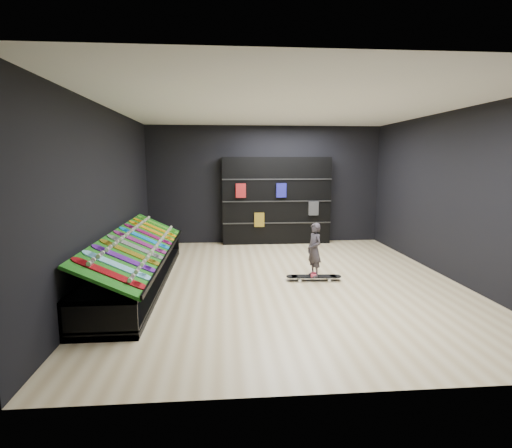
{
  "coord_description": "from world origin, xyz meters",
  "views": [
    {
      "loc": [
        -1.08,
        -6.8,
        2.11
      ],
      "look_at": [
        -0.5,
        0.2,
        1.0
      ],
      "focal_mm": 28.0,
      "sensor_mm": 36.0,
      "label": 1
    }
  ],
  "objects": [
    {
      "name": "floor",
      "position": [
        0.0,
        0.0,
        0.0
      ],
      "size": [
        6.0,
        7.0,
        0.01
      ],
      "primitive_type": "cube",
      "color": "beige",
      "rests_on": "ground"
    },
    {
      "name": "display_board_5",
      "position": [
        -2.49,
        0.0,
        0.74
      ],
      "size": [
        0.93,
        0.22,
        0.5
      ],
      "primitive_type": null,
      "rotation": [
        0.0,
        0.44,
        0.0
      ],
      "color": "#2626BF",
      "rests_on": "turf_ramp"
    },
    {
      "name": "wall_back",
      "position": [
        0.0,
        3.5,
        1.5
      ],
      "size": [
        6.0,
        0.02,
        3.0
      ],
      "primitive_type": "cube",
      "color": "black",
      "rests_on": "ground"
    },
    {
      "name": "display_board_2",
      "position": [
        -2.49,
        -1.14,
        0.74
      ],
      "size": [
        0.93,
        0.22,
        0.5
      ],
      "primitive_type": null,
      "rotation": [
        0.0,
        0.44,
        0.0
      ],
      "color": "purple",
      "rests_on": "turf_ramp"
    },
    {
      "name": "display_board_8",
      "position": [
        -2.49,
        1.14,
        0.74
      ],
      "size": [
        0.93,
        0.22,
        0.5
      ],
      "primitive_type": null,
      "rotation": [
        0.0,
        0.44,
        0.0
      ],
      "color": "orange",
      "rests_on": "turf_ramp"
    },
    {
      "name": "back_shelving",
      "position": [
        0.28,
        3.32,
        1.11
      ],
      "size": [
        2.76,
        0.32,
        2.21
      ],
      "primitive_type": "cube",
      "color": "black",
      "rests_on": "ground"
    },
    {
      "name": "display_board_4",
      "position": [
        -2.49,
        -0.38,
        0.74
      ],
      "size": [
        0.93,
        0.22,
        0.5
      ],
      "primitive_type": null,
      "rotation": [
        0.0,
        0.44,
        0.0
      ],
      "color": "black",
      "rests_on": "turf_ramp"
    },
    {
      "name": "display_board_1",
      "position": [
        -2.49,
        -1.52,
        0.74
      ],
      "size": [
        0.93,
        0.22,
        0.5
      ],
      "primitive_type": null,
      "rotation": [
        0.0,
        0.44,
        0.0
      ],
      "color": "#0CB2E5",
      "rests_on": "turf_ramp"
    },
    {
      "name": "display_board_3",
      "position": [
        -2.49,
        -0.76,
        0.74
      ],
      "size": [
        0.93,
        0.22,
        0.5
      ],
      "primitive_type": null,
      "rotation": [
        0.0,
        0.44,
        0.0
      ],
      "color": "yellow",
      "rests_on": "turf_ramp"
    },
    {
      "name": "display_board_7",
      "position": [
        -2.49,
        0.76,
        0.74
      ],
      "size": [
        0.93,
        0.22,
        0.5
      ],
      "primitive_type": null,
      "rotation": [
        0.0,
        0.44,
        0.0
      ],
      "color": "#E5198C",
      "rests_on": "turf_ramp"
    },
    {
      "name": "display_board_6",
      "position": [
        -2.49,
        0.38,
        0.74
      ],
      "size": [
        0.93,
        0.22,
        0.5
      ],
      "primitive_type": null,
      "rotation": [
        0.0,
        0.44,
        0.0
      ],
      "color": "blue",
      "rests_on": "turf_ramp"
    },
    {
      "name": "wall_front",
      "position": [
        0.0,
        -3.5,
        1.5
      ],
      "size": [
        6.0,
        0.02,
        3.0
      ],
      "primitive_type": "cube",
      "color": "black",
      "rests_on": "ground"
    },
    {
      "name": "display_board_0",
      "position": [
        -2.49,
        -1.9,
        0.74
      ],
      "size": [
        0.93,
        0.22,
        0.5
      ],
      "primitive_type": null,
      "rotation": [
        0.0,
        0.44,
        0.0
      ],
      "color": "red",
      "rests_on": "turf_ramp"
    },
    {
      "name": "ceiling",
      "position": [
        0.0,
        0.0,
        3.0
      ],
      "size": [
        6.0,
        7.0,
        0.01
      ],
      "primitive_type": "cube",
      "color": "white",
      "rests_on": "ground"
    },
    {
      "name": "display_board_9",
      "position": [
        -2.49,
        1.52,
        0.74
      ],
      "size": [
        0.93,
        0.22,
        0.5
      ],
      "primitive_type": null,
      "rotation": [
        0.0,
        0.44,
        0.0
      ],
      "color": "yellow",
      "rests_on": "turf_ramp"
    },
    {
      "name": "turf_ramp",
      "position": [
        -2.5,
        0.0,
        0.71
      ],
      "size": [
        0.92,
        4.5,
        0.46
      ],
      "primitive_type": "cube",
      "rotation": [
        0.0,
        0.44,
        0.0
      ],
      "color": "#12560D",
      "rests_on": "display_rack"
    },
    {
      "name": "floor_skateboard",
      "position": [
        0.51,
        -0.04,
        0.04
      ],
      "size": [
        0.99,
        0.29,
        0.09
      ],
      "primitive_type": null,
      "rotation": [
        0.0,
        0.0,
        -0.07
      ],
      "color": "black",
      "rests_on": "ground"
    },
    {
      "name": "wall_left",
      "position": [
        -3.0,
        0.0,
        1.5
      ],
      "size": [
        0.02,
        7.0,
        3.0
      ],
      "primitive_type": "cube",
      "color": "black",
      "rests_on": "ground"
    },
    {
      "name": "display_board_10",
      "position": [
        -2.49,
        1.9,
        0.74
      ],
      "size": [
        0.93,
        0.22,
        0.5
      ],
      "primitive_type": null,
      "rotation": [
        0.0,
        0.44,
        0.0
      ],
      "color": "green",
      "rests_on": "turf_ramp"
    },
    {
      "name": "display_rack",
      "position": [
        -2.55,
        0.0,
        0.25
      ],
      "size": [
        0.9,
        4.5,
        0.5
      ],
      "primitive_type": null,
      "color": "black",
      "rests_on": "ground"
    },
    {
      "name": "child",
      "position": [
        0.51,
        -0.04,
        0.38
      ],
      "size": [
        0.21,
        0.25,
        0.57
      ],
      "primitive_type": "imported",
      "rotation": [
        0.0,
        0.0,
        -1.26
      ],
      "color": "black",
      "rests_on": "floor_skateboard"
    },
    {
      "name": "wall_right",
      "position": [
        3.0,
        0.0,
        1.5
      ],
      "size": [
        0.02,
        7.0,
        3.0
      ],
      "primitive_type": "cube",
      "color": "black",
      "rests_on": "ground"
    }
  ]
}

